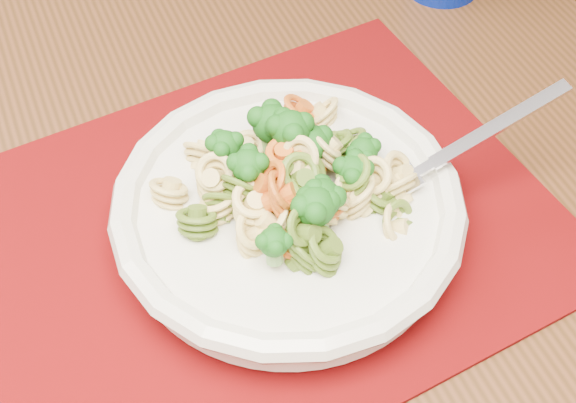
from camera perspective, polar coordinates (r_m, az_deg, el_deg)
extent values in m
cube|color=#522C17|center=(0.72, -0.65, 6.87)|extent=(1.72, 1.30, 0.04)
cube|color=#570307|center=(0.59, -2.27, -2.08)|extent=(0.51, 0.45, 0.00)
cylinder|color=silver|center=(0.59, 0.00, -2.18)|extent=(0.11, 0.11, 0.01)
cylinder|color=silver|center=(0.57, 0.00, -1.06)|extent=(0.23, 0.23, 0.03)
torus|color=silver|center=(0.56, 0.00, -0.14)|extent=(0.25, 0.25, 0.02)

